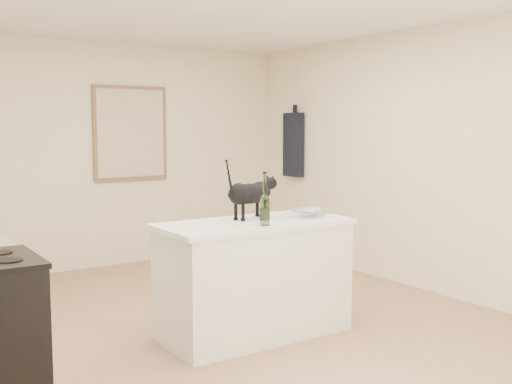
% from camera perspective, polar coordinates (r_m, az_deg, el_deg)
% --- Properties ---
extents(floor, '(5.50, 5.50, 0.00)m').
position_cam_1_polar(floor, '(5.08, -2.41, -12.61)').
color(floor, '#9E7254').
rests_on(floor, ground).
extents(wall_back, '(4.50, 0.00, 4.50)m').
position_cam_1_polar(wall_back, '(7.31, -13.78, 3.34)').
color(wall_back, beige).
rests_on(wall_back, ground).
extents(wall_right, '(0.00, 5.50, 5.50)m').
position_cam_1_polar(wall_right, '(6.29, 15.32, 2.88)').
color(wall_right, beige).
rests_on(wall_right, ground).
extents(island_base, '(1.44, 0.67, 0.86)m').
position_cam_1_polar(island_base, '(4.85, -0.16, -8.22)').
color(island_base, white).
rests_on(island_base, floor).
extents(island_top, '(1.50, 0.70, 0.04)m').
position_cam_1_polar(island_top, '(4.76, -0.17, -2.96)').
color(island_top, white).
rests_on(island_top, island_base).
extents(artwork_frame, '(0.90, 0.03, 1.10)m').
position_cam_1_polar(artwork_frame, '(7.38, -11.56, 5.36)').
color(artwork_frame, brown).
rests_on(artwork_frame, wall_back).
extents(artwork_canvas, '(0.82, 0.00, 1.02)m').
position_cam_1_polar(artwork_canvas, '(7.37, -11.50, 5.36)').
color(artwork_canvas, beige).
rests_on(artwork_canvas, wall_back).
extents(hanging_garment, '(0.08, 0.34, 0.80)m').
position_cam_1_polar(hanging_garment, '(7.75, 3.49, 4.39)').
color(hanging_garment, black).
rests_on(hanging_garment, wall_right).
extents(black_cat, '(0.54, 0.28, 0.36)m').
position_cam_1_polar(black_cat, '(4.85, -0.60, -0.40)').
color(black_cat, black).
rests_on(black_cat, island_top).
extents(wine_bottle, '(0.10, 0.10, 0.35)m').
position_cam_1_polar(wine_bottle, '(4.54, 0.81, -0.92)').
color(wine_bottle, '#2B5321').
rests_on(wine_bottle, island_top).
extents(glass_bowl, '(0.28, 0.28, 0.07)m').
position_cam_1_polar(glass_bowl, '(4.97, 5.07, -1.98)').
color(glass_bowl, silver).
rests_on(glass_bowl, island_top).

